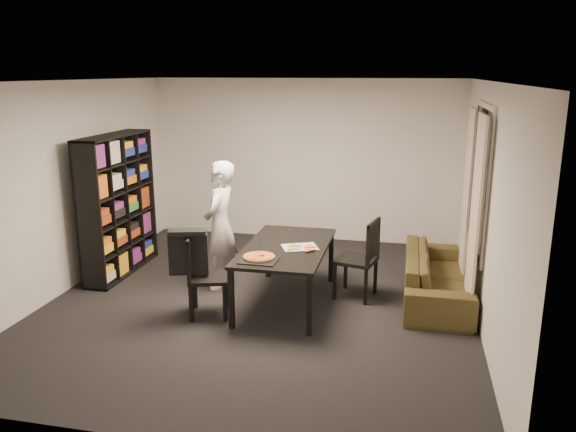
% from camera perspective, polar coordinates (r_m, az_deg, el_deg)
% --- Properties ---
extents(room, '(5.01, 5.51, 2.61)m').
position_cam_1_polar(room, '(6.50, -2.86, 2.01)').
color(room, black).
rests_on(room, ground).
extents(window_pane, '(0.02, 1.40, 1.60)m').
position_cam_1_polar(window_pane, '(6.88, 18.96, 3.63)').
color(window_pane, black).
rests_on(window_pane, room).
extents(window_frame, '(0.03, 1.52, 1.72)m').
position_cam_1_polar(window_frame, '(6.88, 18.92, 3.64)').
color(window_frame, white).
rests_on(window_frame, room).
extents(curtain_left, '(0.03, 0.70, 2.25)m').
position_cam_1_polar(curtain_left, '(6.44, 18.45, -0.23)').
color(curtain_left, beige).
rests_on(curtain_left, room).
extents(curtain_right, '(0.03, 0.70, 2.25)m').
position_cam_1_polar(curtain_right, '(7.45, 17.66, 1.77)').
color(curtain_right, beige).
rests_on(curtain_right, room).
extents(bookshelf, '(0.35, 1.50, 1.90)m').
position_cam_1_polar(bookshelf, '(7.93, -16.88, 1.09)').
color(bookshelf, black).
rests_on(bookshelf, room).
extents(dining_table, '(0.95, 1.71, 0.71)m').
position_cam_1_polar(dining_table, '(6.63, -0.18, -3.58)').
color(dining_table, black).
rests_on(dining_table, room).
extents(chair_left, '(0.53, 0.53, 0.94)m').
position_cam_1_polar(chair_left, '(6.41, -8.87, -5.48)').
color(chair_left, black).
rests_on(chair_left, room).
extents(chair_right, '(0.55, 0.55, 0.99)m').
position_cam_1_polar(chair_right, '(6.86, 7.69, -3.83)').
color(chair_right, black).
rests_on(chair_right, room).
extents(draped_jacket, '(0.45, 0.28, 0.52)m').
position_cam_1_polar(draped_jacket, '(6.34, -10.10, -3.44)').
color(draped_jacket, black).
rests_on(draped_jacket, chair_left).
extents(person, '(0.41, 0.61, 1.64)m').
position_cam_1_polar(person, '(7.13, -6.89, -0.94)').
color(person, silver).
rests_on(person, room).
extents(baking_tray, '(0.41, 0.33, 0.01)m').
position_cam_1_polar(baking_tray, '(6.10, -2.99, -4.53)').
color(baking_tray, black).
rests_on(baking_tray, dining_table).
extents(pepperoni_pizza, '(0.35, 0.35, 0.03)m').
position_cam_1_polar(pepperoni_pizza, '(6.16, -2.97, -4.16)').
color(pepperoni_pizza, '#AE6932').
rests_on(pepperoni_pizza, dining_table).
extents(kitchen_towel, '(0.49, 0.44, 0.01)m').
position_cam_1_polar(kitchen_towel, '(6.55, 1.20, -3.19)').
color(kitchen_towel, white).
rests_on(kitchen_towel, dining_table).
extents(pizza_slices, '(0.47, 0.44, 0.01)m').
position_cam_1_polar(pizza_slices, '(6.50, 1.33, -3.21)').
color(pizza_slices, gold).
rests_on(pizza_slices, dining_table).
extents(sofa, '(0.77, 1.97, 0.57)m').
position_cam_1_polar(sofa, '(7.12, 14.91, -5.87)').
color(sofa, '#3A2C17').
rests_on(sofa, room).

